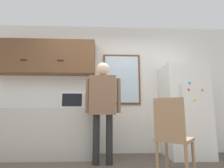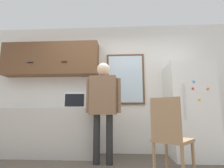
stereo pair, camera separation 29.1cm
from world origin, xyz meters
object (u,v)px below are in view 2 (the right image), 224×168
Objects in this scene: microwave at (79,101)px; chair at (170,134)px; person at (103,101)px; refrigerator at (190,110)px.

microwave reaches higher than chair.
person reaches higher than microwave.
microwave is 0.66m from person.
refrigerator is at bearing 17.70° from person.
microwave is at bearing 179.56° from refrigerator.
person is 1.66× the size of chair.
person is at bearing 5.25° from chair.
chair is at bearing -122.66° from refrigerator.
microwave is 2.07m from refrigerator.
chair is (0.91, -0.60, -0.46)m from person.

